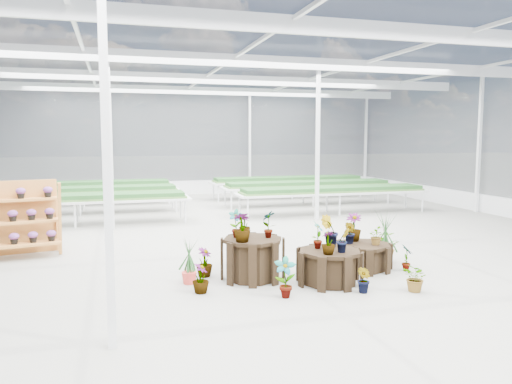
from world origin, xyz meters
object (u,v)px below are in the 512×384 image
object	(u,v)px
plinth_mid	(329,267)
shelf_rack	(22,219)
plinth_low	(362,256)
plinth_tall	(253,259)

from	to	relation	value
plinth_mid	shelf_rack	xyz separation A→B (m)	(-5.38, 3.54, 0.50)
plinth_mid	shelf_rack	distance (m)	6.46
plinth_low	shelf_rack	distance (m)	7.01
plinth_mid	plinth_low	xyz separation A→B (m)	(1.00, 0.70, -0.05)
plinth_mid	plinth_low	size ratio (longest dim) A/B	1.02
plinth_low	shelf_rack	xyz separation A→B (m)	(-6.38, 2.84, 0.55)
plinth_tall	plinth_low	distance (m)	2.21
plinth_tall	plinth_mid	bearing A→B (deg)	-26.57
plinth_low	shelf_rack	bearing A→B (deg)	155.97
plinth_tall	plinth_low	world-z (taller)	plinth_tall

